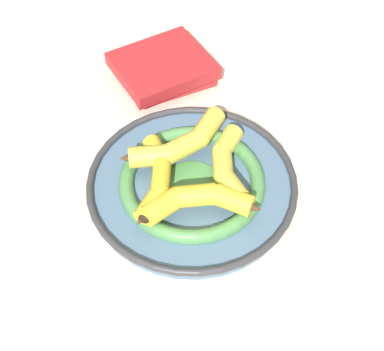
# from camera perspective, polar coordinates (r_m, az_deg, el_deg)

# --- Properties ---
(ground_plane) EXTENTS (2.80, 2.80, 0.00)m
(ground_plane) POSITION_cam_1_polar(r_m,az_deg,el_deg) (0.93, 0.88, -2.01)
(ground_plane) COLOR beige
(decorative_bowl) EXTENTS (0.36, 0.36, 0.04)m
(decorative_bowl) POSITION_cam_1_polar(r_m,az_deg,el_deg) (0.92, 0.00, -0.86)
(decorative_bowl) COLOR slate
(decorative_bowl) RESTS_ON ground_plane
(banana_a) EXTENTS (0.11, 0.17, 0.03)m
(banana_a) POSITION_cam_1_polar(r_m,az_deg,el_deg) (0.88, -3.83, -0.43)
(banana_a) COLOR gold
(banana_a) RESTS_ON decorative_bowl
(banana_b) EXTENTS (0.21, 0.08, 0.04)m
(banana_b) POSITION_cam_1_polar(r_m,az_deg,el_deg) (0.93, -1.39, 3.39)
(banana_b) COLOR gold
(banana_b) RESTS_ON decorative_bowl
(banana_c) EXTENTS (0.10, 0.16, 0.03)m
(banana_c) POSITION_cam_1_polar(r_m,az_deg,el_deg) (0.90, 3.74, 1.49)
(banana_c) COLOR gold
(banana_c) RESTS_ON decorative_bowl
(banana_d) EXTENTS (0.19, 0.11, 0.04)m
(banana_d) POSITION_cam_1_polar(r_m,az_deg,el_deg) (0.85, 0.81, -2.65)
(banana_d) COLOR yellow
(banana_d) RESTS_ON decorative_bowl
(book_stack) EXTENTS (0.19, 0.17, 0.05)m
(book_stack) POSITION_cam_1_polar(r_m,az_deg,el_deg) (1.11, -2.91, 11.31)
(book_stack) COLOR #AD2328
(book_stack) RESTS_ON ground_plane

